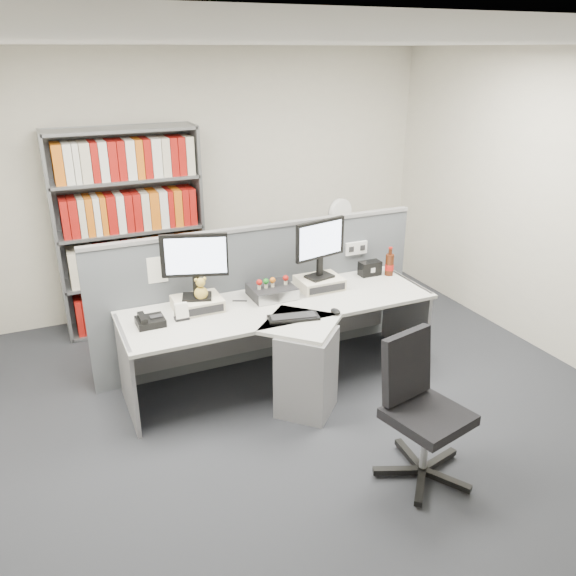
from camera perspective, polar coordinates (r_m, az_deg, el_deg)
name	(u,v)px	position (r m, az deg, el deg)	size (l,w,h in m)	color
ground	(323,430)	(4.52, 3.47, -13.76)	(5.50, 5.50, 0.00)	#303238
room_shell	(330,197)	(3.76, 4.11, 8.86)	(5.04, 5.54, 2.72)	beige
partition	(261,293)	(5.20, -2.66, -0.46)	(3.00, 0.08, 1.27)	#555A60
desk	(291,343)	(4.74, 0.27, -5.43)	(2.60, 1.20, 0.72)	beige
monitor_riser_left	(198,304)	(4.73, -8.85, -1.54)	(0.38, 0.31, 0.10)	beige
monitor_riser_right	(319,283)	(5.09, 3.10, 0.51)	(0.38, 0.31, 0.10)	beige
monitor_left	(195,261)	(4.60, -9.13, 2.67)	(0.51, 0.23, 0.53)	black
monitor_right	(320,244)	(4.97, 3.18, 4.34)	(0.50, 0.21, 0.52)	black
desktop_pc	(272,291)	(4.92, -1.58, -0.33)	(0.36, 0.33, 0.10)	black
figurines	(271,281)	(4.86, -1.69, 0.66)	(0.29, 0.05, 0.09)	beige
keyboard	(293,317)	(4.53, 0.54, -2.89)	(0.42, 0.22, 0.03)	black
mouse	(335,311)	(4.62, 4.68, -2.30)	(0.07, 0.11, 0.04)	black
desk_phone	(150,321)	(4.54, -13.40, -3.16)	(0.21, 0.19, 0.09)	black
desk_calendar	(181,313)	(4.58, -10.41, -2.41)	(0.11, 0.08, 0.13)	black
plush_toy	(201,290)	(4.64, -8.53, -0.22)	(0.11, 0.11, 0.19)	gold
speaker	(370,268)	(5.43, 8.02, 1.93)	(0.20, 0.11, 0.13)	black
cola_bottle	(389,265)	(5.45, 9.91, 2.27)	(0.08, 0.08, 0.27)	#3F190A
shelving_unit	(131,234)	(5.97, -15.18, 5.14)	(1.41, 0.40, 2.00)	gray
filing_cabinet	(337,276)	(6.41, 4.86, 1.14)	(0.45, 0.61, 0.70)	gray
desk_fan	(339,217)	(6.20, 5.07, 6.97)	(0.30, 0.19, 0.52)	white
office_chair	(419,405)	(3.95, 12.76, -11.13)	(0.65, 0.63, 0.97)	silver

